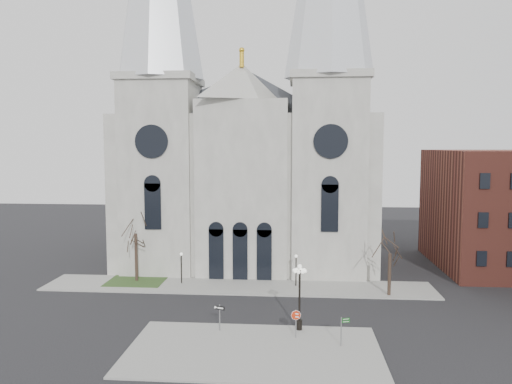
# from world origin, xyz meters

# --- Properties ---
(ground) EXTENTS (160.00, 160.00, 0.00)m
(ground) POSITION_xyz_m (0.00, 0.00, 0.00)
(ground) COLOR black
(ground) RESTS_ON ground
(sidewalk_near) EXTENTS (18.00, 10.00, 0.14)m
(sidewalk_near) POSITION_xyz_m (3.00, -5.00, 0.07)
(sidewalk_near) COLOR gray
(sidewalk_near) RESTS_ON ground
(sidewalk_far) EXTENTS (40.00, 6.00, 0.14)m
(sidewalk_far) POSITION_xyz_m (0.00, 11.00, 0.07)
(sidewalk_far) COLOR gray
(sidewalk_far) RESTS_ON ground
(grass_patch) EXTENTS (6.00, 5.00, 0.18)m
(grass_patch) POSITION_xyz_m (-11.00, 12.00, 0.09)
(grass_patch) COLOR #2D4C20
(grass_patch) RESTS_ON ground
(cathedral) EXTENTS (33.00, 26.66, 54.00)m
(cathedral) POSITION_xyz_m (0.00, 22.86, 18.48)
(cathedral) COLOR gray
(cathedral) RESTS_ON ground
(bg_building_brick) EXTENTS (14.00, 18.00, 14.00)m
(bg_building_brick) POSITION_xyz_m (30.00, 22.00, 7.00)
(bg_building_brick) COLOR brown
(bg_building_brick) RESTS_ON ground
(tree_left) EXTENTS (3.20, 3.20, 7.50)m
(tree_left) POSITION_xyz_m (-11.00, 12.00, 5.58)
(tree_left) COLOR black
(tree_left) RESTS_ON ground
(tree_right) EXTENTS (3.20, 3.20, 6.00)m
(tree_right) POSITION_xyz_m (15.00, 9.00, 4.47)
(tree_right) COLOR black
(tree_right) RESTS_ON ground
(ped_lamp_left) EXTENTS (0.32, 0.32, 3.26)m
(ped_lamp_left) POSITION_xyz_m (-6.00, 11.50, 2.33)
(ped_lamp_left) COLOR black
(ped_lamp_left) RESTS_ON sidewalk_far
(ped_lamp_right) EXTENTS (0.32, 0.32, 3.26)m
(ped_lamp_right) POSITION_xyz_m (6.00, 11.50, 2.33)
(ped_lamp_right) COLOR black
(ped_lamp_right) RESTS_ON sidewalk_far
(stop_sign) EXTENTS (0.75, 0.20, 2.13)m
(stop_sign) POSITION_xyz_m (5.99, -2.51, 1.68)
(stop_sign) COLOR slate
(stop_sign) RESTS_ON sidewalk_near
(globe_lamp) EXTENTS (1.34, 1.34, 5.25)m
(globe_lamp) POSITION_xyz_m (6.26, -0.86, 3.44)
(globe_lamp) COLOR black
(globe_lamp) RESTS_ON sidewalk_near
(one_way_sign) EXTENTS (0.87, 0.34, 2.07)m
(one_way_sign) POSITION_xyz_m (0.04, -1.52, 1.55)
(one_way_sign) COLOR slate
(one_way_sign) RESTS_ON sidewalk_near
(street_name_sign) EXTENTS (0.65, 0.26, 2.12)m
(street_name_sign) POSITION_xyz_m (9.33, -3.79, 1.40)
(street_name_sign) COLOR slate
(street_name_sign) RESTS_ON sidewalk_near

